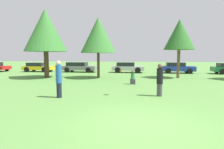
# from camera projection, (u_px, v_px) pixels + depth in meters

# --- Properties ---
(ground_plane) EXTENTS (120.00, 120.00, 0.00)m
(ground_plane) POSITION_uv_depth(u_px,v_px,m) (141.00, 125.00, 6.03)
(ground_plane) COLOR #54843D
(person_thrower) EXTENTS (0.30, 0.30, 1.88)m
(person_thrower) POSITION_uv_depth(u_px,v_px,m) (59.00, 79.00, 9.79)
(person_thrower) COLOR #191E33
(person_thrower) RESTS_ON ground
(person_catcher) EXTENTS (0.33, 0.33, 1.72)m
(person_catcher) POSITION_uv_depth(u_px,v_px,m) (160.00, 80.00, 10.16)
(person_catcher) COLOR #3F3F47
(person_catcher) RESTS_ON ground
(frisbee) EXTENTS (0.27, 0.26, 0.13)m
(frisbee) POSITION_uv_depth(u_px,v_px,m) (122.00, 71.00, 10.26)
(frisbee) COLOR orange
(bystander_sitting) EXTENTS (0.39, 0.33, 1.04)m
(bystander_sitting) POSITION_uv_depth(u_px,v_px,m) (133.00, 78.00, 14.45)
(bystander_sitting) COLOR #3F3F47
(bystander_sitting) RESTS_ON ground
(tree_0) EXTENTS (3.98, 3.98, 6.48)m
(tree_0) POSITION_uv_depth(u_px,v_px,m) (45.00, 31.00, 18.26)
(tree_0) COLOR #473323
(tree_0) RESTS_ON ground
(tree_1) EXTENTS (3.31, 3.31, 5.68)m
(tree_1) POSITION_uv_depth(u_px,v_px,m) (98.00, 35.00, 18.08)
(tree_1) COLOR #473323
(tree_1) RESTS_ON ground
(tree_2) EXTENTS (2.83, 2.83, 5.51)m
(tree_2) POSITION_uv_depth(u_px,v_px,m) (179.00, 35.00, 18.06)
(tree_2) COLOR brown
(tree_2) RESTS_ON ground
(parked_car_yellow) EXTENTS (3.98, 1.98, 1.19)m
(parked_car_yellow) POSITION_uv_depth(u_px,v_px,m) (38.00, 67.00, 25.53)
(parked_car_yellow) COLOR gold
(parked_car_yellow) RESTS_ON ground
(parked_car_grey) EXTENTS (4.51, 2.11, 1.26)m
(parked_car_grey) POSITION_uv_depth(u_px,v_px,m) (79.00, 67.00, 24.99)
(parked_car_grey) COLOR slate
(parked_car_grey) RESTS_ON ground
(parked_car_silver) EXTENTS (3.99, 1.99, 1.27)m
(parked_car_silver) POSITION_uv_depth(u_px,v_px,m) (128.00, 67.00, 24.26)
(parked_car_silver) COLOR #B2B2B7
(parked_car_silver) RESTS_ON ground
(parked_car_blue) EXTENTS (3.94, 2.02, 1.29)m
(parked_car_blue) POSITION_uv_depth(u_px,v_px,m) (177.00, 68.00, 23.47)
(parked_car_blue) COLOR #1E389E
(parked_car_blue) RESTS_ON ground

